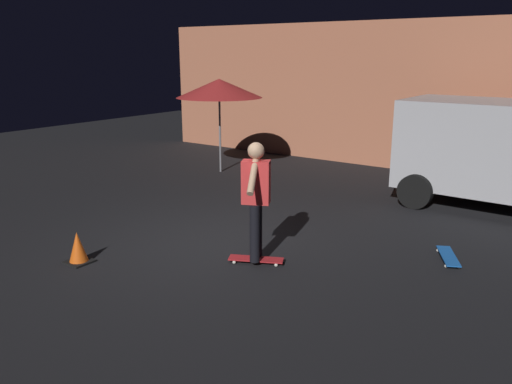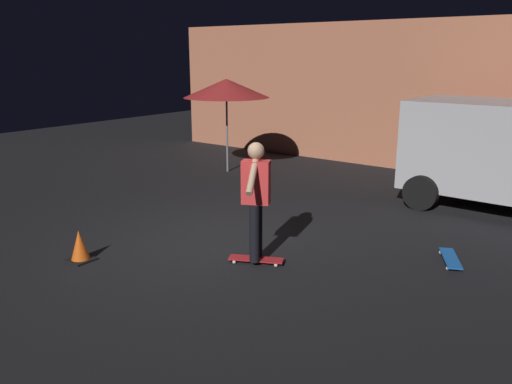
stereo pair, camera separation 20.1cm
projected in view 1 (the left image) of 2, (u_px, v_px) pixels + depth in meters
ground_plane at (211, 243)px, 8.12m from camera, size 28.00×28.00×0.00m
low_building at (393, 91)px, 14.77m from camera, size 13.13×3.65×3.70m
patio_umbrella at (219, 88)px, 12.48m from camera, size 2.10×2.10×2.30m
skateboard_ridden at (256, 259)px, 7.33m from camera, size 0.79×0.52×0.07m
skateboard_spare at (448, 256)px, 7.44m from camera, size 0.53×0.79×0.07m
skater at (256, 193)px, 7.08m from camera, size 0.51×0.92×1.67m
traffic_cone at (78, 249)px, 7.30m from camera, size 0.34×0.34×0.46m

